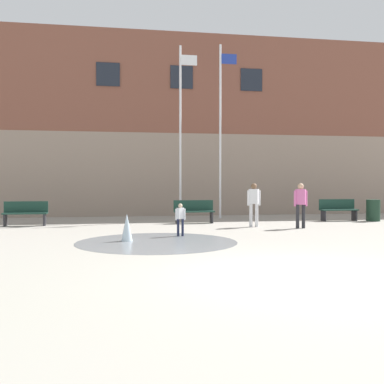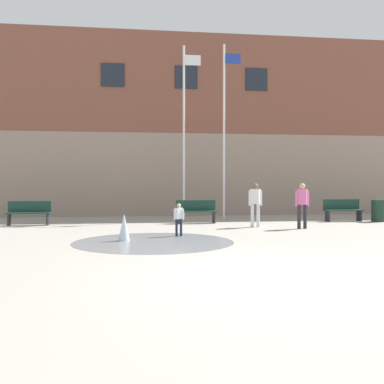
# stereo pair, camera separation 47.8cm
# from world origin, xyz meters

# --- Properties ---
(ground_plane) EXTENTS (100.00, 100.00, 0.00)m
(ground_plane) POSITION_xyz_m (0.00, 0.00, 0.00)
(ground_plane) COLOR #9E998E
(library_building) EXTENTS (36.00, 6.05, 8.92)m
(library_building) POSITION_xyz_m (0.00, 17.29, 4.46)
(library_building) COLOR gray
(library_building) RESTS_ON ground
(splash_fountain) EXTENTS (4.38, 4.38, 0.76)m
(splash_fountain) POSITION_xyz_m (-2.29, 4.92, 0.13)
(splash_fountain) COLOR gray
(splash_fountain) RESTS_ON ground
(park_bench_under_left_flagpole) EXTENTS (1.60, 0.44, 0.91)m
(park_bench_under_left_flagpole) POSITION_xyz_m (-6.48, 10.22, 0.48)
(park_bench_under_left_flagpole) COLOR #28282D
(park_bench_under_left_flagpole) RESTS_ON ground
(park_bench_near_trashcan) EXTENTS (1.60, 0.44, 0.91)m
(park_bench_near_trashcan) POSITION_xyz_m (-0.07, 10.25, 0.48)
(park_bench_near_trashcan) COLOR #28282D
(park_bench_near_trashcan) RESTS_ON ground
(park_bench_far_right) EXTENTS (1.60, 0.44, 0.91)m
(park_bench_far_right) POSITION_xyz_m (6.13, 10.34, 0.48)
(park_bench_far_right) COLOR #28282D
(park_bench_far_right) RESTS_ON ground
(teen_by_trashcan) EXTENTS (0.50, 0.36, 1.59)m
(teen_by_trashcan) POSITION_xyz_m (1.84, 8.42, 0.93)
(teen_by_trashcan) COLOR silver
(teen_by_trashcan) RESTS_ON ground
(adult_near_bench) EXTENTS (0.50, 0.36, 1.59)m
(adult_near_bench) POSITION_xyz_m (3.31, 7.64, 0.93)
(adult_near_bench) COLOR #28282D
(adult_near_bench) RESTS_ON ground
(child_in_fountain) EXTENTS (0.31, 0.23, 0.99)m
(child_in_fountain) POSITION_xyz_m (-1.20, 6.04, 0.58)
(child_in_fountain) COLOR #1E233D
(child_in_fountain) RESTS_ON ground
(flagpole_left) EXTENTS (0.80, 0.10, 7.67)m
(flagpole_left) POSITION_xyz_m (-0.29, 12.42, 4.08)
(flagpole_left) COLOR silver
(flagpole_left) RESTS_ON ground
(flagpole_right) EXTENTS (0.80, 0.10, 7.80)m
(flagpole_right) POSITION_xyz_m (1.53, 12.42, 4.15)
(flagpole_right) COLOR silver
(flagpole_right) RESTS_ON ground
(trash_can) EXTENTS (0.56, 0.56, 0.90)m
(trash_can) POSITION_xyz_m (7.50, 9.95, 0.45)
(trash_can) COLOR #193323
(trash_can) RESTS_ON ground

